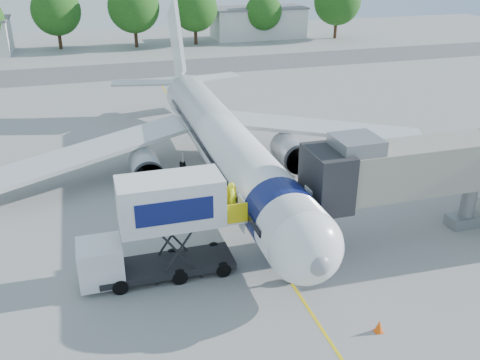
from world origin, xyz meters
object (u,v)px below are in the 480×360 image
object	(u,v)px
catering_hiloader	(159,229)
ground_tug	(316,357)
aircraft	(222,141)
jet_bridge	(409,169)

from	to	relation	value
catering_hiloader	ground_tug	xyz separation A→B (m)	(4.97, -8.59, -2.09)
aircraft	ground_tug	xyz separation A→B (m)	(-1.30, -19.71, -2.28)
aircraft	catering_hiloader	world-z (taller)	aircraft
ground_tug	aircraft	bearing A→B (deg)	78.61
ground_tug	catering_hiloader	bearing A→B (deg)	112.44
aircraft	jet_bridge	bearing A→B (deg)	-54.30
aircraft	jet_bridge	xyz separation A→B (m)	(7.99, -11.12, 1.39)
jet_bridge	catering_hiloader	size ratio (longest dim) A/B	1.64
jet_bridge	ground_tug	size ratio (longest dim) A/B	4.10
catering_hiloader	jet_bridge	bearing A→B (deg)	0.01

